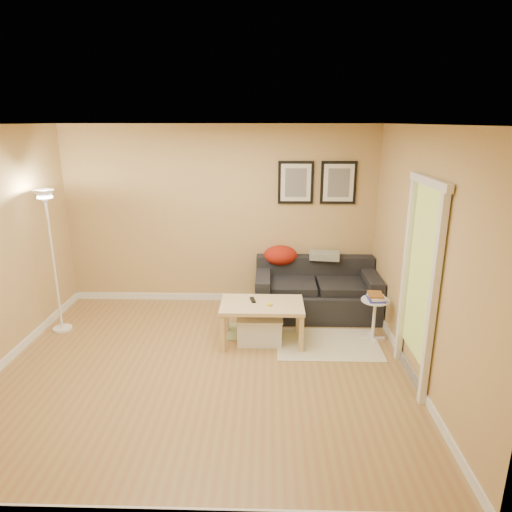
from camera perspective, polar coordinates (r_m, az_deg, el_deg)
name	(u,v)px	position (r m, az deg, el deg)	size (l,w,h in m)	color
floor	(204,368)	(5.20, -6.52, -13.87)	(4.50, 4.50, 0.00)	olive
ceiling	(195,124)	(4.48, -7.65, 16.13)	(4.50, 4.50, 0.00)	white
wall_back	(220,217)	(6.60, -4.52, 4.99)	(4.50, 4.50, 0.00)	tan
wall_front	(152,351)	(2.85, -12.98, -11.61)	(4.50, 4.50, 0.00)	tan
wall_right	(421,258)	(4.88, 20.10, -0.21)	(4.00, 4.00, 0.00)	tan
baseboard_back	(222,297)	(6.95, -4.30, -5.17)	(4.50, 0.02, 0.10)	white
baseboard_left	(5,361)	(5.91, -29.08, -11.53)	(0.02, 4.00, 0.10)	white
baseboard_right	(408,367)	(5.35, 18.64, -13.12)	(0.02, 4.00, 0.10)	white
sofa	(316,289)	(6.41, 7.63, -4.10)	(1.70, 0.90, 0.75)	black
red_throw	(280,255)	(6.53, 3.11, 0.09)	(0.48, 0.36, 0.28)	#A6270F
plaid_throw	(324,255)	(6.56, 8.64, 0.08)	(0.42, 0.26, 0.10)	#C1BD70
framed_print_left	(296,182)	(6.47, 5.04, 9.23)	(0.50, 0.04, 0.60)	black
framed_print_right	(338,183)	(6.53, 10.37, 9.10)	(0.50, 0.04, 0.60)	black
area_rug	(328,344)	(5.71, 9.06, -10.92)	(1.25, 0.85, 0.01)	beige
green_runner	(255,332)	(5.94, -0.14, -9.53)	(0.70, 0.50, 0.01)	#668C4C
coffee_table	(262,322)	(5.62, 0.76, -8.37)	(1.01, 0.62, 0.50)	beige
remote_control	(253,300)	(5.60, -0.42, -5.56)	(0.05, 0.16, 0.02)	black
tape_roll	(270,305)	(5.45, 1.72, -6.15)	(0.07, 0.07, 0.03)	yellow
storage_bin	(260,329)	(5.65, 0.48, -9.14)	(0.56, 0.41, 0.34)	white
side_table	(374,319)	(5.85, 14.65, -7.75)	(0.35, 0.35, 0.53)	white
book_stack	(376,297)	(5.73, 14.92, -4.97)	(0.19, 0.26, 0.08)	#34379E
floor_lamp	(54,266)	(6.23, -24.13, -1.19)	(0.24, 0.24, 1.85)	white
doorway	(418,288)	(4.81, 19.75, -3.86)	(0.12, 1.01, 2.13)	white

